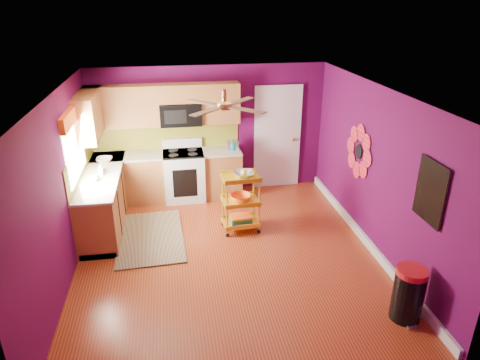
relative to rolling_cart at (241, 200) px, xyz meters
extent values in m
plane|color=maroon|center=(-0.33, -0.76, -0.56)|extent=(5.00, 5.00, 0.00)
cube|color=#4F0942|center=(-0.33, 1.74, 0.69)|extent=(4.50, 0.04, 2.50)
cube|color=#4F0942|center=(-0.33, -3.26, 0.69)|extent=(4.50, 0.04, 2.50)
cube|color=#4F0942|center=(-2.58, -0.76, 0.69)|extent=(0.04, 5.00, 2.50)
cube|color=#4F0942|center=(1.92, -0.76, 0.69)|extent=(0.04, 5.00, 2.50)
cube|color=silver|center=(-0.33, -0.76, 1.94)|extent=(4.50, 5.00, 0.04)
cube|color=white|center=(1.89, -0.76, -0.49)|extent=(0.05, 4.90, 0.14)
cube|color=brown|center=(-2.28, 0.59, -0.11)|extent=(0.60, 2.30, 0.90)
cube|color=brown|center=(-1.18, 1.44, -0.11)|extent=(2.80, 0.60, 0.90)
cube|color=beige|center=(-2.28, 0.59, 0.36)|extent=(0.63, 2.30, 0.04)
cube|color=beige|center=(-1.18, 1.44, 0.36)|extent=(2.80, 0.63, 0.04)
cube|color=black|center=(-2.28, 0.59, -0.51)|extent=(0.54, 2.30, 0.10)
cube|color=black|center=(-1.18, 1.44, -0.51)|extent=(2.80, 0.54, 0.10)
cube|color=white|center=(-0.88, 1.41, -0.10)|extent=(0.76, 0.66, 0.92)
cube|color=black|center=(-0.88, 1.41, 0.36)|extent=(0.76, 0.62, 0.03)
cube|color=white|center=(-0.88, 1.69, 0.48)|extent=(0.76, 0.06, 0.18)
cube|color=black|center=(-0.88, 1.08, -0.11)|extent=(0.45, 0.02, 0.55)
cube|color=brown|center=(-1.92, 1.57, 1.26)|extent=(1.32, 0.33, 0.75)
cube|color=brown|center=(-0.14, 1.57, 1.26)|extent=(0.72, 0.33, 0.75)
cube|color=brown|center=(-0.88, 1.57, 1.47)|extent=(0.76, 0.33, 0.34)
cube|color=brown|center=(-2.42, 1.09, 1.26)|extent=(0.33, 1.30, 0.75)
cube|color=black|center=(-0.88, 1.54, 1.09)|extent=(0.76, 0.38, 0.40)
cube|color=olive|center=(-1.18, 1.73, 0.63)|extent=(2.80, 0.01, 0.51)
cube|color=olive|center=(-2.57, 0.59, 0.63)|extent=(0.01, 2.30, 0.51)
cube|color=white|center=(-2.56, 0.29, 0.99)|extent=(0.03, 1.20, 1.00)
cube|color=orange|center=(-2.53, 0.29, 1.46)|extent=(0.08, 1.35, 0.22)
cube|color=white|center=(1.02, 1.71, 0.46)|extent=(0.85, 0.04, 2.05)
cube|color=white|center=(1.02, 1.69, 0.46)|extent=(0.95, 0.02, 2.15)
sphere|color=#BF8C3F|center=(1.34, 1.66, 0.44)|extent=(0.07, 0.07, 0.07)
cylinder|color=black|center=(1.90, -0.16, 0.79)|extent=(0.01, 0.24, 0.24)
cube|color=#1A76AD|center=(1.90, -2.16, 0.99)|extent=(0.03, 0.52, 0.72)
cube|color=black|center=(1.88, -2.16, 0.99)|extent=(0.01, 0.56, 0.76)
cylinder|color=#BF8C3F|center=(-0.33, -0.56, 1.86)|extent=(0.06, 0.06, 0.16)
cylinder|color=#BF8C3F|center=(-0.33, -0.56, 1.72)|extent=(0.20, 0.20, 0.08)
cube|color=#4C2D19|center=(-0.06, -0.29, 1.72)|extent=(0.47, 0.47, 0.01)
cube|color=#4C2D19|center=(-0.60, -0.29, 1.72)|extent=(0.47, 0.47, 0.01)
cube|color=#4C2D19|center=(-0.60, -0.83, 1.72)|extent=(0.47, 0.47, 0.01)
cube|color=#4C2D19|center=(-0.06, -0.83, 1.72)|extent=(0.47, 0.47, 0.01)
cube|color=black|center=(-1.52, -0.03, -0.55)|extent=(1.13, 1.76, 0.02)
cylinder|color=yellow|center=(-0.27, -0.20, -0.05)|extent=(0.03, 0.03, 0.93)
cylinder|color=yellow|center=(0.27, -0.17, -0.05)|extent=(0.03, 0.03, 0.93)
cylinder|color=yellow|center=(-0.29, 0.17, -0.05)|extent=(0.03, 0.03, 0.93)
cylinder|color=yellow|center=(0.25, 0.20, -0.05)|extent=(0.03, 0.03, 0.93)
sphere|color=black|center=(-0.27, -0.20, -0.53)|extent=(0.07, 0.07, 0.07)
sphere|color=black|center=(0.27, -0.17, -0.53)|extent=(0.07, 0.07, 0.07)
sphere|color=black|center=(-0.29, 0.17, -0.53)|extent=(0.07, 0.07, 0.07)
sphere|color=black|center=(0.25, 0.20, -0.53)|extent=(0.07, 0.07, 0.07)
cube|color=yellow|center=(-0.01, 0.00, 0.39)|extent=(0.63, 0.48, 0.03)
cube|color=yellow|center=(-0.01, 0.00, -0.03)|extent=(0.63, 0.48, 0.03)
cube|color=yellow|center=(-0.01, 0.00, -0.43)|extent=(0.63, 0.48, 0.03)
imported|color=beige|center=(0.05, 0.00, 0.45)|extent=(0.35, 0.35, 0.08)
sphere|color=yellow|center=(0.05, 0.00, 0.48)|extent=(0.11, 0.11, 0.11)
imported|color=orange|center=(-0.01, 0.00, 0.04)|extent=(0.36, 0.36, 0.11)
cube|color=navy|center=(-0.01, 0.00, -0.39)|extent=(0.37, 0.29, 0.04)
cube|color=#267233|center=(-0.01, 0.00, -0.35)|extent=(0.37, 0.29, 0.04)
cube|color=orange|center=(-0.01, 0.00, -0.31)|extent=(0.37, 0.29, 0.03)
cylinder|color=black|center=(1.63, -2.48, -0.24)|extent=(0.39, 0.39, 0.64)
cylinder|color=red|center=(1.63, -2.48, 0.11)|extent=(0.37, 0.37, 0.07)
cube|color=beige|center=(1.63, -2.66, -0.55)|extent=(0.13, 0.07, 0.03)
cylinder|color=teal|center=(0.07, 1.43, 0.46)|extent=(0.18, 0.18, 0.16)
sphere|color=teal|center=(0.07, 1.43, 0.56)|extent=(0.06, 0.06, 0.06)
cube|color=beige|center=(0.07, 1.43, 0.47)|extent=(0.22, 0.15, 0.18)
imported|color=#EA3F72|center=(-2.26, 0.52, 0.47)|extent=(0.08, 0.08, 0.18)
imported|color=white|center=(-2.27, 0.66, 0.45)|extent=(0.12, 0.12, 0.15)
imported|color=white|center=(-2.29, 1.17, 0.41)|extent=(0.28, 0.28, 0.07)
imported|color=white|center=(-2.32, 0.29, 0.43)|extent=(0.13, 0.13, 0.10)
camera|label=1|loc=(-1.06, -6.28, 3.10)|focal=32.00mm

